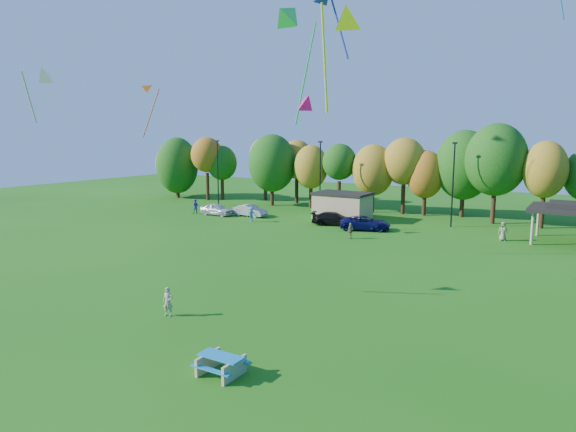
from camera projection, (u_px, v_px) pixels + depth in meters
The scene contains 19 objects.
ground at pixel (181, 361), 22.73m from camera, with size 160.00×160.00×0.00m, color #19600F.
tree_line at pixel (439, 168), 60.78m from camera, with size 93.57×10.55×11.15m.
lamp_posts at pixel (453, 182), 54.74m from camera, with size 64.50×0.25×9.09m.
utility_building at pixel (342, 206), 59.69m from camera, with size 6.30×4.30×3.25m.
picnic_table at pixel (221, 363), 21.36m from camera, with size 1.94×1.61×0.84m.
kite_flyer at pixel (168, 302), 28.19m from camera, with size 0.60×0.39×1.63m, color tan.
car_a at pixel (217, 209), 63.32m from camera, with size 1.76×4.37×1.49m, color silver.
car_b at pixel (250, 211), 62.44m from camera, with size 1.52×4.36×1.44m, color #A2A2A7.
car_c at pixel (365, 223), 53.55m from camera, with size 2.41×5.22×1.45m, color #0C0E4D.
car_d at pixel (334, 219), 56.48m from camera, with size 2.01×4.95×1.44m, color black.
far_person_0 at pixel (196, 207), 64.57m from camera, with size 0.88×0.69×1.82m, color #4F4DA9.
far_person_1 at pixel (350, 231), 49.15m from camera, with size 0.91×0.38×1.55m, color olive.
far_person_2 at pixel (503, 231), 48.17m from camera, with size 0.88×0.57×1.80m, color gray.
far_person_4 at pixel (251, 214), 58.48m from camera, with size 1.14×0.66×1.77m, color #5282B4.
kite_1 at pixel (149, 89), 48.12m from camera, with size 2.44×2.69×5.30m.
kite_5 at pixel (290, 15), 30.47m from camera, with size 1.76×4.49×7.58m.
kite_9 at pixel (347, 15), 24.44m from camera, with size 1.97×3.44×5.59m.
kite_10 at pixel (44, 75), 29.14m from camera, with size 1.47×2.17×3.44m.
kite_13 at pixel (306, 101), 25.36m from camera, with size 1.53×1.46×1.23m.
Camera 1 is at (15.15, -15.88, 9.94)m, focal length 32.00 mm.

